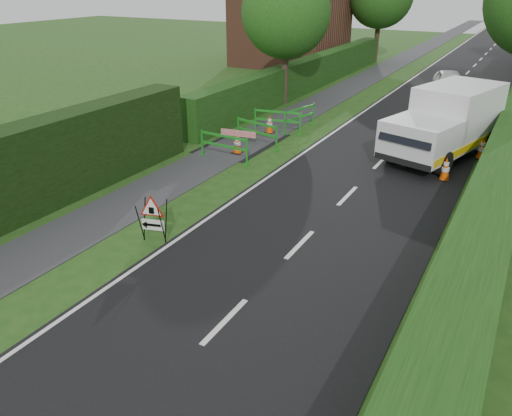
% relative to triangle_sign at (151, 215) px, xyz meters
% --- Properties ---
extents(ground, '(120.00, 120.00, 0.00)m').
position_rel_triangle_sign_xyz_m(ground, '(0.83, -2.86, -0.75)').
color(ground, '#1C4313').
rests_on(ground, ground).
extents(road_surface, '(6.00, 90.00, 0.02)m').
position_rel_triangle_sign_xyz_m(road_surface, '(3.33, 32.14, -0.74)').
color(road_surface, black).
rests_on(road_surface, ground).
extents(footpath, '(2.00, 90.00, 0.02)m').
position_rel_triangle_sign_xyz_m(footpath, '(-2.17, 32.14, -0.74)').
color(footpath, '#2D2D30').
rests_on(footpath, ground).
extents(hedge_west_far, '(1.00, 24.00, 1.80)m').
position_rel_triangle_sign_xyz_m(hedge_west_far, '(-4.17, 19.14, -0.75)').
color(hedge_west_far, '#14380F').
rests_on(hedge_west_far, ground).
extents(hedge_east, '(1.20, 50.00, 1.50)m').
position_rel_triangle_sign_xyz_m(hedge_east, '(7.33, 13.14, -0.75)').
color(hedge_east, '#14380F').
rests_on(hedge_east, ground).
extents(house_west, '(7.50, 7.40, 7.88)m').
position_rel_triangle_sign_xyz_m(house_west, '(-9.17, 27.14, 2.15)').
color(house_west, brown).
rests_on(house_west, ground).
extents(tree_nw, '(4.40, 4.40, 6.70)m').
position_rel_triangle_sign_xyz_m(tree_nw, '(-3.77, 15.14, 3.74)').
color(tree_nw, '#2D2116').
rests_on(tree_nw, ground).
extents(triangle_sign, '(0.91, 0.91, 1.07)m').
position_rel_triangle_sign_xyz_m(triangle_sign, '(0.00, 0.00, 0.00)').
color(triangle_sign, black).
rests_on(triangle_sign, ground).
extents(works_van, '(3.56, 5.89, 2.52)m').
position_rel_triangle_sign_xyz_m(works_van, '(5.12, 10.48, 0.59)').
color(works_van, silver).
rests_on(works_van, ground).
extents(traffic_cone_0, '(0.38, 0.38, 0.79)m').
position_rel_triangle_sign_xyz_m(traffic_cone_0, '(5.66, 7.99, -0.35)').
color(traffic_cone_0, black).
rests_on(traffic_cone_0, ground).
extents(traffic_cone_1, '(0.38, 0.38, 0.79)m').
position_rel_triangle_sign_xyz_m(traffic_cone_1, '(6.43, 10.84, -0.35)').
color(traffic_cone_1, black).
rests_on(traffic_cone_1, ground).
extents(traffic_cone_2, '(0.38, 0.38, 0.79)m').
position_rel_triangle_sign_xyz_m(traffic_cone_2, '(5.44, 13.08, -0.35)').
color(traffic_cone_2, black).
rests_on(traffic_cone_2, ground).
extents(traffic_cone_3, '(0.38, 0.38, 0.79)m').
position_rel_triangle_sign_xyz_m(traffic_cone_3, '(-1.73, 7.00, -0.35)').
color(traffic_cone_3, black).
rests_on(traffic_cone_3, ground).
extents(traffic_cone_4, '(0.38, 0.38, 0.79)m').
position_rel_triangle_sign_xyz_m(traffic_cone_4, '(-1.92, 9.99, -0.35)').
color(traffic_cone_4, black).
rests_on(traffic_cone_4, ground).
extents(ped_barrier_0, '(2.08, 0.46, 1.00)m').
position_rel_triangle_sign_xyz_m(ped_barrier_0, '(-1.73, 6.08, -0.12)').
color(ped_barrier_0, '#18871C').
rests_on(ped_barrier_0, ground).
extents(ped_barrier_1, '(2.09, 0.78, 1.00)m').
position_rel_triangle_sign_xyz_m(ped_barrier_1, '(-1.52, 8.16, -0.12)').
color(ped_barrier_1, '#18871C').
rests_on(ped_barrier_1, ground).
extents(ped_barrier_2, '(2.09, 0.73, 1.00)m').
position_rel_triangle_sign_xyz_m(ped_barrier_2, '(-1.62, 10.15, -0.12)').
color(ped_barrier_2, '#18871C').
rests_on(ped_barrier_2, ground).
extents(ped_barrier_3, '(0.81, 2.09, 1.00)m').
position_rel_triangle_sign_xyz_m(ped_barrier_3, '(-1.03, 11.07, -0.12)').
color(ped_barrier_3, '#18871C').
rests_on(ped_barrier_3, ground).
extents(redwhite_plank, '(1.49, 0.25, 0.25)m').
position_rel_triangle_sign_xyz_m(redwhite_plank, '(-2.27, 7.98, -0.75)').
color(redwhite_plank, red).
rests_on(redwhite_plank, ground).
extents(hatchback_car, '(2.55, 4.11, 1.31)m').
position_rel_triangle_sign_xyz_m(hatchback_car, '(3.33, 21.80, -0.09)').
color(hatchback_car, silver).
rests_on(hatchback_car, ground).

